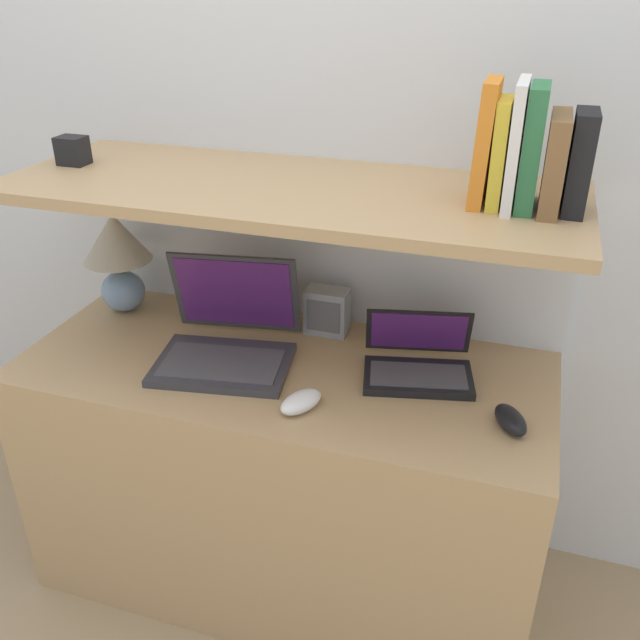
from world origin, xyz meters
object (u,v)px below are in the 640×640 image
at_px(book_brown, 555,163).
at_px(book_green, 532,148).
at_px(laptop_small, 418,363).
at_px(book_black, 580,163).
at_px(computer_mouse, 301,402).
at_px(book_orange, 485,144).
at_px(shelf_gadget, 73,151).
at_px(second_mouse, 511,420).
at_px(laptop_large, 227,339).
at_px(book_yellow, 500,153).
at_px(table_lamp, 117,252).
at_px(router_box, 327,311).
at_px(book_white, 516,145).

distance_m(book_brown, book_green, 0.05).
relative_size(laptop_small, book_black, 1.49).
relative_size(computer_mouse, book_black, 0.63).
height_order(book_orange, shelf_gadget, book_orange).
bearing_deg(book_orange, laptop_small, -178.74).
bearing_deg(book_green, book_brown, 0.00).
relative_size(second_mouse, book_orange, 0.48).
bearing_deg(computer_mouse, book_black, 24.31).
height_order(laptop_small, book_brown, book_brown).
bearing_deg(laptop_large, book_yellow, 6.71).
relative_size(second_mouse, book_yellow, 0.57).
xyz_separation_m(table_lamp, book_green, (1.09, -0.09, 0.40)).
relative_size(laptop_small, router_box, 2.35).
bearing_deg(table_lamp, laptop_small, -5.71).
xyz_separation_m(table_lamp, book_yellow, (1.03, -0.09, 0.38)).
bearing_deg(book_orange, book_green, 0.00).
height_order(laptop_small, book_orange, book_orange).
bearing_deg(second_mouse, shelf_gadget, 172.25).
xyz_separation_m(table_lamp, router_box, (0.61, 0.05, -0.12)).
height_order(router_box, book_yellow, book_yellow).
bearing_deg(shelf_gadget, book_black, 0.00).
distance_m(table_lamp, book_brown, 1.20).
xyz_separation_m(book_black, book_white, (-0.13, 0.00, 0.03)).
bearing_deg(book_white, table_lamp, 175.29).
bearing_deg(book_green, shelf_gadget, 180.00).
relative_size(laptop_small, book_orange, 1.19).
relative_size(laptop_large, laptop_small, 1.26).
relative_size(table_lamp, laptop_large, 0.77).
relative_size(laptop_small, book_yellow, 1.39).
height_order(second_mouse, book_brown, book_brown).
bearing_deg(table_lamp, book_black, -4.20).
relative_size(book_green, book_orange, 0.98).
distance_m(book_white, book_orange, 0.06).
xyz_separation_m(laptop_large, computer_mouse, (0.26, -0.16, -0.03)).
height_order(book_brown, book_green, book_green).
height_order(laptop_large, book_green, book_green).
bearing_deg(router_box, book_yellow, -18.53).
relative_size(table_lamp, book_orange, 1.16).
bearing_deg(shelf_gadget, second_mouse, -7.75).
distance_m(laptop_large, book_white, 0.84).
relative_size(book_green, book_yellow, 1.14).
bearing_deg(book_green, computer_mouse, -151.04).
height_order(table_lamp, laptop_small, table_lamp).
xyz_separation_m(computer_mouse, book_black, (0.52, 0.23, 0.53)).
bearing_deg(laptop_small, book_orange, 1.26).
distance_m(table_lamp, shelf_gadget, 0.32).
xyz_separation_m(book_orange, shelf_gadget, (-1.02, 0.00, -0.09)).
xyz_separation_m(second_mouse, book_yellow, (-0.10, 0.16, 0.54)).
bearing_deg(book_brown, shelf_gadget, 180.00).
height_order(laptop_small, book_black, book_black).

